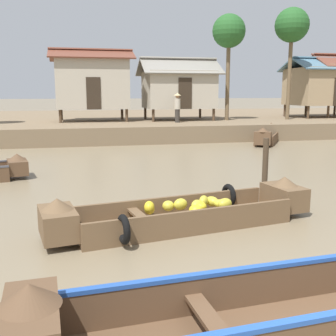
% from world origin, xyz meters
% --- Properties ---
extents(ground_plane, '(300.00, 300.00, 0.00)m').
position_xyz_m(ground_plane, '(0.00, 10.00, 0.00)').
color(ground_plane, '#7A6B51').
extents(riverbank_strip, '(160.00, 20.00, 0.89)m').
position_xyz_m(riverbank_strip, '(0.00, 27.34, 0.45)').
color(riverbank_strip, '#756047').
rests_on(riverbank_strip, ground).
extents(banana_boat, '(5.51, 2.33, 0.82)m').
position_xyz_m(banana_boat, '(-0.36, 4.69, 0.28)').
color(banana_boat, brown).
rests_on(banana_boat, ground).
extents(viewer_boat, '(6.19, 1.57, 1.00)m').
position_xyz_m(viewer_boat, '(-0.06, 0.80, 0.32)').
color(viewer_boat, brown).
rests_on(viewer_boat, ground).
extents(fishing_skiff_distant, '(2.75, 3.64, 0.94)m').
position_xyz_m(fishing_skiff_distant, '(7.33, 16.71, 0.35)').
color(fishing_skiff_distant, brown).
rests_on(fishing_skiff_distant, ground).
extents(stilt_house_left, '(4.86, 3.24, 4.23)m').
position_xyz_m(stilt_house_left, '(-1.25, 22.42, 3.17)').
color(stilt_house_left, '#4C3826').
rests_on(stilt_house_left, riverbank_strip).
extents(stilt_house_mid_left, '(4.82, 3.64, 3.82)m').
position_xyz_m(stilt_house_mid_left, '(4.02, 22.34, 2.82)').
color(stilt_house_mid_left, '#4C3826').
rests_on(stilt_house_mid_left, riverbank_strip).
extents(stilt_house_mid_right, '(5.17, 3.97, 4.06)m').
position_xyz_m(stilt_house_mid_right, '(14.55, 22.96, 3.03)').
color(stilt_house_mid_right, '#4C3826').
rests_on(stilt_house_mid_right, riverbank_strip).
extents(palm_tree_near, '(1.99, 1.99, 6.30)m').
position_xyz_m(palm_tree_near, '(6.87, 21.36, 6.10)').
color(palm_tree_near, brown).
rests_on(palm_tree_near, riverbank_strip).
extents(palm_tree_mid, '(2.09, 2.09, 6.80)m').
position_xyz_m(palm_tree_mid, '(10.88, 21.15, 6.55)').
color(palm_tree_mid, brown).
rests_on(palm_tree_mid, riverbank_strip).
extents(vendor_person, '(0.44, 0.44, 1.66)m').
position_xyz_m(vendor_person, '(3.40, 20.13, 1.82)').
color(vendor_person, '#332D28').
rests_on(vendor_person, riverbank_strip).
extents(mooring_post, '(0.14, 0.14, 1.52)m').
position_xyz_m(mooring_post, '(2.14, 6.30, 0.76)').
color(mooring_post, '#423323').
rests_on(mooring_post, ground).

